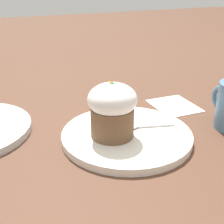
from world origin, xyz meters
TOP-DOWN VIEW (x-y plane):
  - ground_plane at (0.00, 0.00)m, footprint 4.00×4.00m
  - dessert_plate at (0.00, 0.00)m, footprint 0.26×0.26m
  - carrot_cake at (0.00, 0.03)m, footprint 0.09×0.09m
  - spoon at (0.01, -0.03)m, footprint 0.05×0.12m
  - paper_napkin at (0.10, -0.19)m, footprint 0.12×0.10m

SIDE VIEW (x-z plane):
  - ground_plane at x=0.00m, z-range 0.00..0.00m
  - paper_napkin at x=0.10m, z-range 0.00..0.00m
  - dessert_plate at x=0.00m, z-range 0.00..0.02m
  - spoon at x=0.01m, z-range 0.01..0.02m
  - carrot_cake at x=0.00m, z-range 0.02..0.13m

